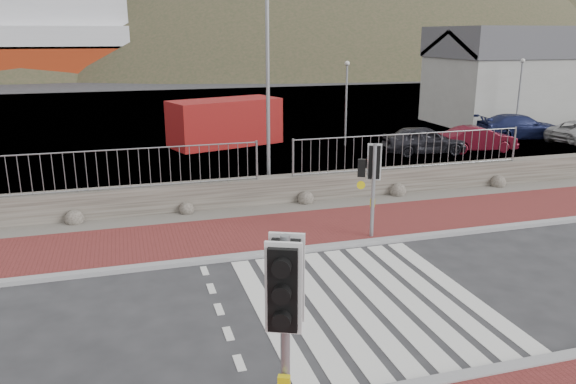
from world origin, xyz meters
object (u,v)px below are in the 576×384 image
object	(u,v)px
shipping_container	(225,122)
car_a	(424,140)
streetlight	(271,76)
car_c	(519,127)
traffic_signal_far	(373,171)
traffic_signal_near	(285,302)
car_b	(478,139)

from	to	relation	value
shipping_container	car_a	distance (m)	9.69
streetlight	car_c	xyz separation A→B (m)	(15.34, 6.84, -3.39)
traffic_signal_far	car_a	world-z (taller)	traffic_signal_far
traffic_signal_far	car_a	bearing A→B (deg)	-102.96
traffic_signal_near	traffic_signal_far	world-z (taller)	traffic_signal_near
traffic_signal_near	car_b	bearing A→B (deg)	72.89
traffic_signal_far	car_b	xyz separation A→B (m)	(9.84, 9.40, -1.31)
streetlight	car_a	bearing A→B (deg)	22.20
shipping_container	traffic_signal_far	bearing A→B (deg)	-102.60
car_a	car_c	xyz separation A→B (m)	(6.76, 1.95, 0.00)
traffic_signal_near	car_a	distance (m)	20.46
shipping_container	car_b	bearing A→B (deg)	-42.06
shipping_container	car_c	xyz separation A→B (m)	(15.16, -2.85, -0.48)
traffic_signal_near	car_b	size ratio (longest dim) A/B	0.87
car_b	traffic_signal_near	bearing A→B (deg)	145.13
traffic_signal_far	car_c	size ratio (longest dim) A/B	0.58
car_a	car_c	distance (m)	7.03
shipping_container	car_a	bearing A→B (deg)	-47.56
streetlight	shipping_container	xyz separation A→B (m)	(0.18, 9.69, -2.92)
car_b	car_c	world-z (taller)	car_c
traffic_signal_near	streetlight	bearing A→B (deg)	99.57
traffic_signal_far	car_c	xyz separation A→B (m)	(13.85, 11.57, -1.24)
streetlight	car_c	distance (m)	17.13
shipping_container	car_b	size ratio (longest dim) A/B	1.52
traffic_signal_near	shipping_container	distance (m)	21.85
traffic_signal_near	car_c	size ratio (longest dim) A/B	0.69
traffic_signal_near	car_b	world-z (taller)	traffic_signal_near
traffic_signal_near	car_a	size ratio (longest dim) A/B	0.81
car_a	car_c	bearing A→B (deg)	-65.80
car_b	car_c	bearing A→B (deg)	-55.59
traffic_signal_near	car_b	distance (m)	21.96
car_a	traffic_signal_near	bearing A→B (deg)	153.47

